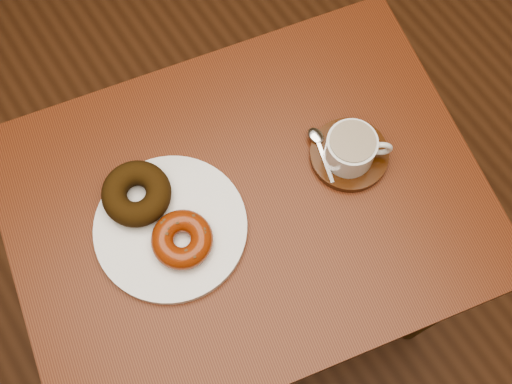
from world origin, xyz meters
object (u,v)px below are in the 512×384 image
donut_plate (171,228)px  saucer (349,155)px  coffee_cup (352,148)px  cafe_table (247,224)px

donut_plate → saucer: (0.32, -0.06, -0.00)m
donut_plate → saucer: size_ratio=1.87×
saucer → coffee_cup: 0.04m
saucer → coffee_cup: bearing=-136.8°
donut_plate → coffee_cup: (0.32, -0.06, 0.04)m
cafe_table → saucer: bearing=3.8°
cafe_table → donut_plate: donut_plate is taller
cafe_table → coffee_cup: size_ratio=8.78×
donut_plate → saucer: 0.33m
saucer → coffee_cup: (-0.00, -0.00, 0.04)m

